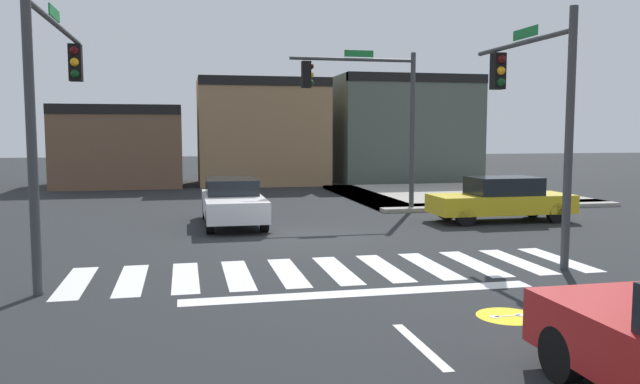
% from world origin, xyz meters
% --- Properties ---
extents(ground_plane, '(120.00, 120.00, 0.00)m').
position_xyz_m(ground_plane, '(0.00, 0.00, 0.00)').
color(ground_plane, '#232628').
extents(crosswalk_near, '(11.38, 2.85, 0.01)m').
position_xyz_m(crosswalk_near, '(0.00, -4.50, 0.00)').
color(crosswalk_near, silver).
rests_on(crosswalk_near, ground_plane).
extents(bike_detector_marking, '(1.03, 1.03, 0.01)m').
position_xyz_m(bike_detector_marking, '(1.93, -8.45, 0.00)').
color(bike_detector_marking, yellow).
rests_on(bike_detector_marking, ground_plane).
extents(curb_corner_northeast, '(10.00, 10.60, 0.15)m').
position_xyz_m(curb_corner_northeast, '(8.49, 9.42, 0.07)').
color(curb_corner_northeast, '#9E998E').
rests_on(curb_corner_northeast, ground_plane).
extents(storefront_row, '(23.93, 6.76, 6.29)m').
position_xyz_m(storefront_row, '(2.81, 18.97, 2.86)').
color(storefront_row, brown).
rests_on(storefront_row, ground_plane).
extents(traffic_signal_southeast, '(0.32, 4.41, 5.69)m').
position_xyz_m(traffic_signal_southeast, '(4.93, -4.00, 3.87)').
color(traffic_signal_southeast, '#383A3D').
rests_on(traffic_signal_southeast, ground_plane).
extents(traffic_signal_northeast, '(4.79, 0.32, 5.99)m').
position_xyz_m(traffic_signal_northeast, '(3.48, 4.92, 4.17)').
color(traffic_signal_northeast, '#383A3D').
rests_on(traffic_signal_northeast, ground_plane).
extents(traffic_signal_southwest, '(0.32, 5.90, 5.76)m').
position_xyz_m(traffic_signal_southwest, '(-5.93, -3.09, 4.06)').
color(traffic_signal_southwest, '#383A3D').
rests_on(traffic_signal_southwest, ground_plane).
extents(car_white, '(1.85, 4.73, 1.47)m').
position_xyz_m(car_white, '(-1.71, 2.83, 0.76)').
color(car_white, white).
rests_on(car_white, ground_plane).
extents(car_yellow, '(4.77, 1.73, 1.50)m').
position_xyz_m(car_yellow, '(7.21, 1.60, 0.76)').
color(car_yellow, gold).
rests_on(car_yellow, ground_plane).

